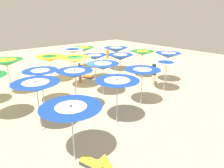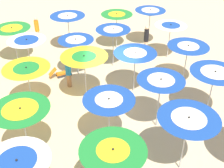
{
  "view_description": "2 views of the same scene",
  "coord_description": "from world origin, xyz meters",
  "px_view_note": "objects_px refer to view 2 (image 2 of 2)",
  "views": [
    {
      "loc": [
        7.43,
        11.35,
        5.33
      ],
      "look_at": [
        -0.2,
        2.37,
        1.22
      ],
      "focal_mm": 32.81,
      "sensor_mm": 36.0,
      "label": 1
    },
    {
      "loc": [
        11.85,
        0.46,
        8.67
      ],
      "look_at": [
        0.19,
        0.0,
        0.86
      ],
      "focal_mm": 46.11,
      "sensor_mm": 36.0,
      "label": 2
    }
  ],
  "objects_px": {
    "beach_umbrella_6": "(76,43)",
    "beach_umbrella_12": "(135,56)",
    "beach_umbrella_17": "(188,49)",
    "beachgoer_1": "(37,29)",
    "beach_umbrella_0": "(12,31)",
    "beach_umbrella_16": "(171,28)",
    "lounger_0": "(16,110)",
    "beach_umbrella_5": "(68,19)",
    "beach_umbrella_4": "(18,165)",
    "beach_umbrella_7": "(84,60)",
    "beachgoer_2": "(68,73)",
    "beach_umbrella_10": "(117,17)",
    "beach_umbrella_1": "(27,43)",
    "beach_umbrella_3": "(21,113)",
    "beach_umbrella_18": "(215,75)",
    "beach_umbrella_11": "(113,33)",
    "lounger_2": "(62,73)",
    "beach_umbrella_2": "(27,72)",
    "beach_umbrella_13": "(161,84)",
    "beachgoer_0": "(146,39)",
    "beach_umbrella_15": "(150,13)",
    "beach_umbrella_9": "(113,155)",
    "beach_umbrella_14": "(188,123)",
    "beach_umbrella_8": "(109,102)"
  },
  "relations": [
    {
      "from": "beach_umbrella_18",
      "to": "beach_umbrella_11",
      "type": "bearing_deg",
      "value": -133.88
    },
    {
      "from": "beach_umbrella_6",
      "to": "beach_umbrella_10",
      "type": "relative_size",
      "value": 0.91
    },
    {
      "from": "beach_umbrella_16",
      "to": "beach_umbrella_18",
      "type": "xyz_separation_m",
      "value": [
        5.5,
        1.15,
        0.16
      ]
    },
    {
      "from": "beach_umbrella_4",
      "to": "beach_umbrella_2",
      "type": "bearing_deg",
      "value": -166.1
    },
    {
      "from": "beach_umbrella_13",
      "to": "beachgoer_2",
      "type": "distance_m",
      "value": 5.43
    },
    {
      "from": "beach_umbrella_10",
      "to": "beach_umbrella_12",
      "type": "bearing_deg",
      "value": 11.61
    },
    {
      "from": "beach_umbrella_4",
      "to": "beach_umbrella_8",
      "type": "bearing_deg",
      "value": 142.5
    },
    {
      "from": "beach_umbrella_0",
      "to": "beach_umbrella_4",
      "type": "height_order",
      "value": "beach_umbrella_4"
    },
    {
      "from": "beach_umbrella_12",
      "to": "beach_umbrella_5",
      "type": "bearing_deg",
      "value": -139.13
    },
    {
      "from": "beach_umbrella_10",
      "to": "beachgoer_1",
      "type": "bearing_deg",
      "value": -96.59
    },
    {
      "from": "beach_umbrella_15",
      "to": "beachgoer_0",
      "type": "relative_size",
      "value": 1.31
    },
    {
      "from": "beach_umbrella_0",
      "to": "beachgoer_1",
      "type": "xyz_separation_m",
      "value": [
        -2.5,
        0.68,
        -0.95
      ]
    },
    {
      "from": "beach_umbrella_10",
      "to": "beachgoer_2",
      "type": "bearing_deg",
      "value": -27.05
    },
    {
      "from": "beach_umbrella_9",
      "to": "beachgoer_1",
      "type": "relative_size",
      "value": 1.4
    },
    {
      "from": "beach_umbrella_17",
      "to": "beachgoer_1",
      "type": "relative_size",
      "value": 1.27
    },
    {
      "from": "beach_umbrella_3",
      "to": "beach_umbrella_17",
      "type": "relative_size",
      "value": 1.09
    },
    {
      "from": "beach_umbrella_7",
      "to": "beach_umbrella_9",
      "type": "height_order",
      "value": "beach_umbrella_9"
    },
    {
      "from": "beach_umbrella_7",
      "to": "beach_umbrella_18",
      "type": "bearing_deg",
      "value": 79.2
    },
    {
      "from": "beach_umbrella_13",
      "to": "beach_umbrella_0",
      "type": "bearing_deg",
      "value": -125.5
    },
    {
      "from": "lounger_0",
      "to": "beach_umbrella_5",
      "type": "bearing_deg",
      "value": 19.43
    },
    {
      "from": "beach_umbrella_0",
      "to": "beach_umbrella_16",
      "type": "relative_size",
      "value": 0.97
    },
    {
      "from": "beach_umbrella_0",
      "to": "beach_umbrella_9",
      "type": "height_order",
      "value": "beach_umbrella_9"
    },
    {
      "from": "beach_umbrella_1",
      "to": "beach_umbrella_3",
      "type": "height_order",
      "value": "beach_umbrella_3"
    },
    {
      "from": "beach_umbrella_2",
      "to": "beach_umbrella_0",
      "type": "bearing_deg",
      "value": -154.38
    },
    {
      "from": "beach_umbrella_4",
      "to": "beach_umbrella_15",
      "type": "bearing_deg",
      "value": 159.53
    },
    {
      "from": "beach_umbrella_3",
      "to": "beach_umbrella_11",
      "type": "xyz_separation_m",
      "value": [
        -7.33,
        2.95,
        -0.16
      ]
    },
    {
      "from": "beach_umbrella_18",
      "to": "beach_umbrella_7",
      "type": "bearing_deg",
      "value": -100.8
    },
    {
      "from": "beach_umbrella_7",
      "to": "beach_umbrella_15",
      "type": "relative_size",
      "value": 0.97
    },
    {
      "from": "beach_umbrella_11",
      "to": "beach_umbrella_9",
      "type": "bearing_deg",
      "value": 2.04
    },
    {
      "from": "beach_umbrella_17",
      "to": "lounger_0",
      "type": "bearing_deg",
      "value": -70.59
    },
    {
      "from": "beach_umbrella_17",
      "to": "lounger_0",
      "type": "xyz_separation_m",
      "value": [
        2.89,
        -8.19,
        -1.88
      ]
    },
    {
      "from": "beach_umbrella_0",
      "to": "beach_umbrella_4",
      "type": "distance_m",
      "value": 10.62
    },
    {
      "from": "beach_umbrella_6",
      "to": "beach_umbrella_12",
      "type": "bearing_deg",
      "value": 62.86
    },
    {
      "from": "beach_umbrella_13",
      "to": "lounger_2",
      "type": "relative_size",
      "value": 1.98
    },
    {
      "from": "beach_umbrella_4",
      "to": "lounger_2",
      "type": "bearing_deg",
      "value": -176.82
    },
    {
      "from": "beach_umbrella_16",
      "to": "beachgoer_0",
      "type": "bearing_deg",
      "value": -109.83
    },
    {
      "from": "beach_umbrella_11",
      "to": "lounger_2",
      "type": "relative_size",
      "value": 1.89
    },
    {
      "from": "beach_umbrella_4",
      "to": "beach_umbrella_11",
      "type": "relative_size",
      "value": 1.02
    },
    {
      "from": "beach_umbrella_3",
      "to": "beach_umbrella_18",
      "type": "relative_size",
      "value": 1.07
    },
    {
      "from": "beach_umbrella_13",
      "to": "beach_umbrella_15",
      "type": "xyz_separation_m",
      "value": [
        -8.19,
        0.16,
        -0.02
      ]
    },
    {
      "from": "beach_umbrella_2",
      "to": "beach_umbrella_8",
      "type": "xyz_separation_m",
      "value": [
        2.25,
        3.81,
        0.11
      ]
    },
    {
      "from": "beach_umbrella_11",
      "to": "beach_umbrella_18",
      "type": "height_order",
      "value": "beach_umbrella_11"
    },
    {
      "from": "beach_umbrella_7",
      "to": "beachgoer_2",
      "type": "relative_size",
      "value": 1.5
    },
    {
      "from": "beach_umbrella_11",
      "to": "beach_umbrella_13",
      "type": "height_order",
      "value": "beach_umbrella_13"
    },
    {
      "from": "beach_umbrella_7",
      "to": "beach_umbrella_10",
      "type": "bearing_deg",
      "value": 166.23
    },
    {
      "from": "beach_umbrella_16",
      "to": "beach_umbrella_7",
      "type": "bearing_deg",
      "value": -46.24
    },
    {
      "from": "beach_umbrella_0",
      "to": "beach_umbrella_15",
      "type": "xyz_separation_m",
      "value": [
        -2.46,
        8.19,
        0.31
      ]
    },
    {
      "from": "beach_umbrella_9",
      "to": "beach_umbrella_14",
      "type": "height_order",
      "value": "beach_umbrella_9"
    },
    {
      "from": "beach_umbrella_12",
      "to": "beach_umbrella_17",
      "type": "height_order",
      "value": "beach_umbrella_17"
    },
    {
      "from": "beach_umbrella_3",
      "to": "beach_umbrella_11",
      "type": "distance_m",
      "value": 7.9
    }
  ]
}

